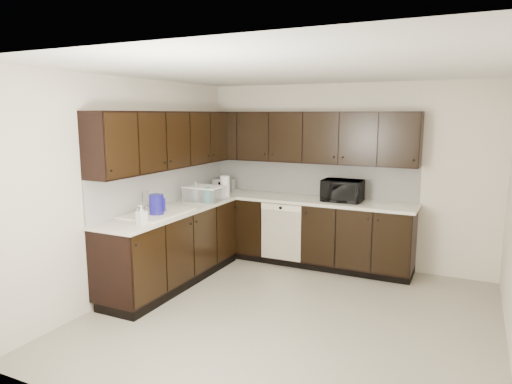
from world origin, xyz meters
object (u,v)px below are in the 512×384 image
Objects in this scene: blue_pitcher at (156,205)px; microwave at (342,191)px; storage_bin at (204,194)px; sink at (157,219)px; toaster_oven at (224,185)px.

microwave is at bearing 44.36° from blue_pitcher.
microwave is 1.84m from storage_bin.
sink is at bearing -93.08° from storage_bin.
microwave reaches higher than blue_pitcher.
blue_pitcher is at bearing -101.49° from toaster_oven.
microwave is 1.09× the size of storage_bin.
sink reaches higher than storage_bin.
sink is 2.44m from microwave.
toaster_oven is at bearing 99.18° from storage_bin.
toaster_oven is at bearing 92.30° from sink.
sink is 1.72m from toaster_oven.
sink is 1.57× the size of microwave.
storage_bin is (0.12, -0.75, -0.00)m from toaster_oven.
storage_bin is at bearing 88.30° from blue_pitcher.
sink is 2.63× the size of toaster_oven.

